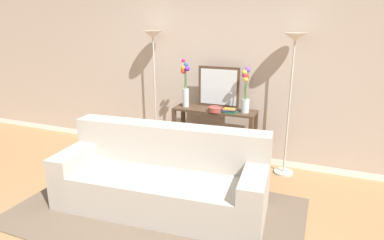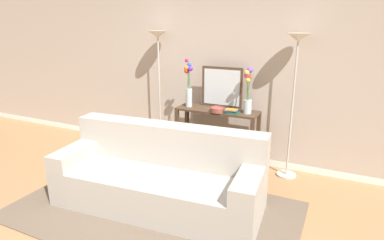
% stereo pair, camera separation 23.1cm
% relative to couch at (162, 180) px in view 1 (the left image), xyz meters
% --- Properties ---
extents(ground_plane, '(16.00, 16.00, 0.02)m').
position_rel_couch_xyz_m(ground_plane, '(-0.11, -0.68, -0.33)').
color(ground_plane, '#9E754C').
extents(back_wall, '(12.00, 0.15, 2.85)m').
position_rel_couch_xyz_m(back_wall, '(-0.11, 1.65, 1.11)').
color(back_wall, white).
rests_on(back_wall, ground).
extents(area_rug, '(3.06, 1.80, 0.01)m').
position_rel_couch_xyz_m(area_rug, '(0.01, -0.16, -0.31)').
color(area_rug, brown).
rests_on(area_rug, ground).
extents(couch, '(2.34, 1.05, 0.88)m').
position_rel_couch_xyz_m(couch, '(0.00, 0.00, 0.00)').
color(couch, '#ADA89E').
rests_on(couch, ground).
extents(console_table, '(1.15, 0.37, 0.83)m').
position_rel_couch_xyz_m(console_table, '(0.18, 1.26, 0.25)').
color(console_table, '#473323').
rests_on(console_table, ground).
extents(floor_lamp_left, '(0.28, 0.28, 1.87)m').
position_rel_couch_xyz_m(floor_lamp_left, '(-0.81, 1.36, 1.16)').
color(floor_lamp_left, '#B7B2A8').
rests_on(floor_lamp_left, ground).
extents(floor_lamp_right, '(0.28, 0.28, 1.87)m').
position_rel_couch_xyz_m(floor_lamp_right, '(1.16, 1.36, 1.15)').
color(floor_lamp_right, '#B7B2A8').
rests_on(floor_lamp_right, ground).
extents(wall_mirror, '(0.60, 0.02, 0.57)m').
position_rel_couch_xyz_m(wall_mirror, '(0.18, 1.41, 0.80)').
color(wall_mirror, '#473323').
rests_on(wall_mirror, console_table).
extents(vase_tall_flowers, '(0.14, 0.11, 0.68)m').
position_rel_couch_xyz_m(vase_tall_flowers, '(-0.25, 1.24, 0.82)').
color(vase_tall_flowers, silver).
rests_on(vase_tall_flowers, console_table).
extents(vase_short_flowers, '(0.11, 0.14, 0.60)m').
position_rel_couch_xyz_m(vase_short_flowers, '(0.61, 1.25, 0.78)').
color(vase_short_flowers, silver).
rests_on(vase_short_flowers, console_table).
extents(fruit_bowl, '(0.20, 0.20, 0.06)m').
position_rel_couch_xyz_m(fruit_bowl, '(0.23, 1.15, 0.55)').
color(fruit_bowl, brown).
rests_on(fruit_bowl, console_table).
extents(book_stack, '(0.20, 0.14, 0.06)m').
position_rel_couch_xyz_m(book_stack, '(0.42, 1.16, 0.55)').
color(book_stack, '#236033').
rests_on(book_stack, console_table).
extents(book_row_under_console, '(0.31, 0.18, 0.12)m').
position_rel_couch_xyz_m(book_row_under_console, '(-0.14, 1.26, -0.26)').
color(book_row_under_console, '#BC3328').
rests_on(book_row_under_console, ground).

